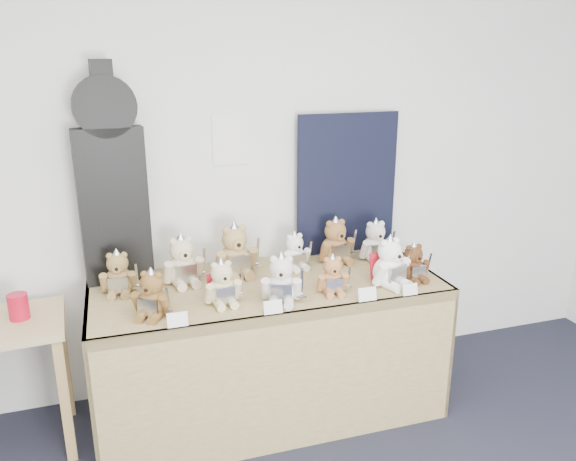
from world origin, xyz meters
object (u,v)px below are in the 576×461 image
object	(u,v)px
teddy_back_right	(336,243)
teddy_front_far_left	(152,296)
teddy_back_end	(375,242)
teddy_front_centre	(281,281)
guitar_case	(111,178)
teddy_front_right	(332,276)
display_table	(272,317)
red_cup	(18,307)
teddy_front_end	(413,264)
teddy_back_centre_left	(235,253)
teddy_back_centre_right	(295,253)
teddy_back_far_left	(118,275)
teddy_back_left	(183,263)
teddy_front_left	(222,285)
teddy_front_far_right	(390,264)

from	to	relation	value
teddy_back_right	teddy_front_far_left	bearing A→B (deg)	-168.77
teddy_back_end	teddy_front_centre	bearing A→B (deg)	-150.97
guitar_case	teddy_front_right	bearing A→B (deg)	-33.03
display_table	red_cup	xyz separation A→B (m)	(-1.29, 0.18, 0.17)
teddy_front_end	teddy_back_centre_left	size ratio (longest dim) A/B	0.71
teddy_front_end	teddy_back_centre_right	world-z (taller)	teddy_back_centre_right
teddy_back_centre_right	teddy_back_far_left	world-z (taller)	teddy_back_far_left
teddy_front_far_left	teddy_back_far_left	distance (m)	0.36
teddy_back_right	teddy_back_far_left	distance (m)	1.29
guitar_case	teddy_back_far_left	xyz separation A→B (m)	(-0.01, -0.20, -0.48)
display_table	teddy_back_right	distance (m)	0.64
guitar_case	teddy_back_centre_left	xyz separation A→B (m)	(0.64, -0.13, -0.45)
teddy_front_far_left	teddy_back_left	bearing A→B (deg)	91.75
teddy_front_end	teddy_back_left	size ratio (longest dim) A/B	0.78
teddy_front_left	teddy_front_far_right	bearing A→B (deg)	-8.07
teddy_front_right	teddy_back_left	bearing A→B (deg)	161.34
teddy_front_right	teddy_back_end	distance (m)	0.59
display_table	teddy_back_left	xyz separation A→B (m)	(-0.45, 0.22, 0.30)
teddy_front_right	teddy_back_right	world-z (taller)	teddy_back_right
teddy_front_centre	teddy_back_centre_right	distance (m)	0.49
red_cup	teddy_back_end	distance (m)	2.04
teddy_back_end	teddy_front_left	bearing A→B (deg)	-161.93
teddy_back_centre_right	teddy_back_right	bearing A→B (deg)	-5.24
teddy_back_end	teddy_back_centre_left	bearing A→B (deg)	178.44
teddy_back_left	teddy_back_centre_left	xyz separation A→B (m)	(0.31, 0.04, 0.01)
teddy_back_centre_right	teddy_front_end	bearing A→B (deg)	-43.92
teddy_back_left	teddy_back_end	distance (m)	1.19
teddy_front_end	teddy_back_centre_right	size ratio (longest dim) A/B	0.99
teddy_front_right	teddy_front_far_right	bearing A→B (deg)	7.86
display_table	teddy_back_far_left	size ratio (longest dim) A/B	7.38
teddy_front_centre	teddy_back_end	bearing A→B (deg)	47.78
teddy_front_far_left	teddy_front_centre	xyz separation A→B (m)	(0.65, -0.03, 0.01)
guitar_case	teddy_front_end	xyz separation A→B (m)	(1.58, -0.52, -0.49)
teddy_front_far_left	teddy_back_far_left	world-z (taller)	same
teddy_front_right	teddy_back_end	size ratio (longest dim) A/B	0.82
guitar_case	teddy_back_far_left	size ratio (longest dim) A/B	4.54
teddy_back_centre_right	teddy_front_far_right	bearing A→B (deg)	-54.48
teddy_front_centre	teddy_front_far_right	world-z (taller)	teddy_front_far_right
red_cup	teddy_back_right	distance (m)	1.79
display_table	teddy_back_right	bearing A→B (deg)	29.93
red_cup	teddy_front_far_left	bearing A→B (deg)	-26.84
red_cup	teddy_front_right	xyz separation A→B (m)	(1.59, -0.33, 0.10)
teddy_back_right	teddy_front_end	bearing A→B (deg)	-62.57
teddy_front_far_right	teddy_front_end	distance (m)	0.16
teddy_front_left	teddy_back_right	distance (m)	0.87
teddy_back_left	teddy_back_far_left	xyz separation A→B (m)	(-0.34, -0.03, -0.02)
guitar_case	teddy_front_centre	size ratio (longest dim) A/B	4.18
teddy_front_centre	teddy_front_end	xyz separation A→B (m)	(0.79, 0.05, -0.02)
teddy_front_far_right	teddy_back_end	size ratio (longest dim) A/B	1.09
teddy_front_right	teddy_back_right	size ratio (longest dim) A/B	0.75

